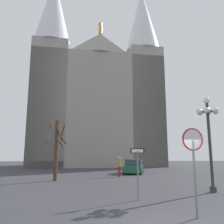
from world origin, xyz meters
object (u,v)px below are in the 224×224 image
bare_tree (56,148)px  pedestrian_walking (120,164)px  stop_sign (193,154)px  parked_car_near_green (134,167)px  one_way_arrow_sign (138,167)px  street_lamp (209,128)px  cathedral (97,98)px

bare_tree → pedestrian_walking: 6.18m
stop_sign → parked_car_near_green: bearing=87.7°
stop_sign → one_way_arrow_sign: 3.34m
stop_sign → one_way_arrow_sign: (-1.37, 2.99, -0.57)m
bare_tree → street_lamp: bearing=-32.1°
bare_tree → cathedral: bearing=81.4°
cathedral → one_way_arrow_sign: 30.11m
one_way_arrow_sign → parked_car_near_green: (2.07, 14.29, -0.77)m
stop_sign → one_way_arrow_sign: size_ratio=1.27×
stop_sign → bare_tree: 12.55m
stop_sign → bare_tree: bare_tree is taller
bare_tree → pedestrian_walking: bearing=29.7°
cathedral → parked_car_near_green: 18.16m
parked_car_near_green → stop_sign: bearing=-92.3°
one_way_arrow_sign → bare_tree: bearing=122.6°
parked_car_near_green → street_lamp: bearing=-79.3°
cathedral → street_lamp: cathedral is taller
street_lamp → bare_tree: bearing=147.9°
stop_sign → parked_car_near_green: 17.35m
street_lamp → parked_car_near_green: 12.90m
cathedral → stop_sign: size_ratio=11.28×
stop_sign → street_lamp: 5.94m
cathedral → street_lamp: 28.31m
cathedral → stop_sign: cathedral is taller
one_way_arrow_sign → parked_car_near_green: 14.46m
cathedral → pedestrian_walking: size_ratio=18.36×
one_way_arrow_sign → pedestrian_walking: size_ratio=1.28×
one_way_arrow_sign → bare_tree: size_ratio=0.49×
cathedral → pedestrian_walking: (2.14, -17.52, -10.42)m
stop_sign → pedestrian_walking: stop_sign is taller
street_lamp → pedestrian_walking: 10.09m
one_way_arrow_sign → stop_sign: bearing=-65.4°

